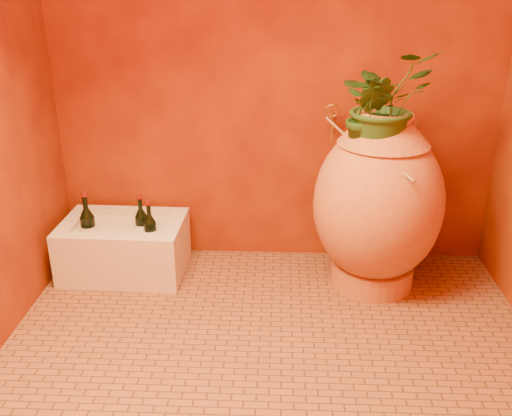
{
  "coord_description": "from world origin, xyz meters",
  "views": [
    {
      "loc": [
        0.03,
        -2.15,
        1.63
      ],
      "look_at": [
        -0.08,
        0.35,
        0.57
      ],
      "focal_mm": 40.0,
      "sensor_mm": 36.0,
      "label": 1
    }
  ],
  "objects_px": {
    "amphora": "(378,203)",
    "stone_basin": "(125,248)",
    "wall_tap": "(332,120)",
    "wine_bottle_a": "(142,227)",
    "wine_bottle_c": "(150,232)",
    "wine_bottle_b": "(88,229)"
  },
  "relations": [
    {
      "from": "stone_basin",
      "to": "wine_bottle_c",
      "type": "distance_m",
      "value": 0.22
    },
    {
      "from": "amphora",
      "to": "wine_bottle_c",
      "type": "distance_m",
      "value": 1.25
    },
    {
      "from": "amphora",
      "to": "wine_bottle_a",
      "type": "relative_size",
      "value": 3.23
    },
    {
      "from": "amphora",
      "to": "wall_tap",
      "type": "height_order",
      "value": "amphora"
    },
    {
      "from": "wine_bottle_b",
      "to": "stone_basin",
      "type": "bearing_deg",
      "value": 19.22
    },
    {
      "from": "wine_bottle_c",
      "to": "wall_tap",
      "type": "height_order",
      "value": "wall_tap"
    },
    {
      "from": "wine_bottle_c",
      "to": "stone_basin",
      "type": "bearing_deg",
      "value": 161.79
    },
    {
      "from": "stone_basin",
      "to": "wall_tap",
      "type": "bearing_deg",
      "value": 9.12
    },
    {
      "from": "wine_bottle_a",
      "to": "wine_bottle_c",
      "type": "bearing_deg",
      "value": -46.6
    },
    {
      "from": "wine_bottle_a",
      "to": "wine_bottle_c",
      "type": "relative_size",
      "value": 1.03
    },
    {
      "from": "wine_bottle_b",
      "to": "wall_tap",
      "type": "relative_size",
      "value": 1.9
    },
    {
      "from": "stone_basin",
      "to": "wine_bottle_b",
      "type": "height_order",
      "value": "wine_bottle_b"
    },
    {
      "from": "amphora",
      "to": "wine_bottle_a",
      "type": "height_order",
      "value": "amphora"
    },
    {
      "from": "wine_bottle_a",
      "to": "wall_tap",
      "type": "bearing_deg",
      "value": 9.54
    },
    {
      "from": "amphora",
      "to": "stone_basin",
      "type": "relative_size",
      "value": 1.41
    },
    {
      "from": "wine_bottle_a",
      "to": "amphora",
      "type": "bearing_deg",
      "value": -3.64
    },
    {
      "from": "amphora",
      "to": "wall_tap",
      "type": "bearing_deg",
      "value": 132.96
    },
    {
      "from": "wall_tap",
      "to": "stone_basin",
      "type": "bearing_deg",
      "value": -170.88
    },
    {
      "from": "stone_basin",
      "to": "wine_bottle_a",
      "type": "height_order",
      "value": "wine_bottle_a"
    },
    {
      "from": "amphora",
      "to": "stone_basin",
      "type": "height_order",
      "value": "amphora"
    },
    {
      "from": "amphora",
      "to": "wall_tap",
      "type": "relative_size",
      "value": 5.45
    },
    {
      "from": "wine_bottle_a",
      "to": "wine_bottle_c",
      "type": "distance_m",
      "value": 0.09
    }
  ]
}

